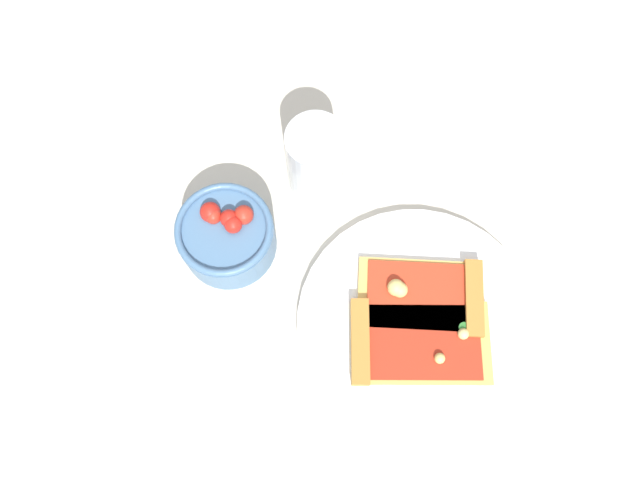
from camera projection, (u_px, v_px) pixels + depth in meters
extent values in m
plane|color=beige|center=(425.00, 301.00, 0.75)|extent=(2.40, 2.40, 0.00)
cylinder|color=white|center=(418.00, 324.00, 0.73)|extent=(0.28, 0.28, 0.01)
cube|color=#E5B256|center=(420.00, 343.00, 0.71)|extent=(0.18, 0.17, 0.01)
cube|color=#B77A33|center=(360.00, 342.00, 0.71)|extent=(0.08, 0.09, 0.02)
cube|color=#B22D19|center=(421.00, 342.00, 0.71)|extent=(0.16, 0.15, 0.00)
sphere|color=#F2D87F|center=(463.00, 334.00, 0.71)|extent=(0.01, 0.01, 0.01)
cylinder|color=#2D722D|center=(464.00, 328.00, 0.71)|extent=(0.01, 0.01, 0.00)
sphere|color=#EAD172|center=(440.00, 358.00, 0.70)|extent=(0.01, 0.01, 0.01)
cube|color=#E5B256|center=(419.00, 297.00, 0.73)|extent=(0.16, 0.16, 0.01)
cube|color=#B77A33|center=(473.00, 299.00, 0.72)|extent=(0.07, 0.08, 0.02)
cube|color=red|center=(420.00, 296.00, 0.72)|extent=(0.14, 0.14, 0.00)
sphere|color=#EAD172|center=(400.00, 290.00, 0.72)|extent=(0.02, 0.02, 0.02)
sphere|color=#EAD172|center=(396.00, 288.00, 0.72)|extent=(0.02, 0.02, 0.02)
cylinder|color=#4C7299|center=(227.00, 237.00, 0.74)|extent=(0.11, 0.11, 0.06)
torus|color=#4C7299|center=(224.00, 229.00, 0.71)|extent=(0.11, 0.11, 0.01)
sphere|color=red|center=(210.00, 212.00, 0.72)|extent=(0.02, 0.02, 0.02)
sphere|color=red|center=(229.00, 218.00, 0.71)|extent=(0.02, 0.02, 0.02)
sphere|color=red|center=(233.00, 224.00, 0.71)|extent=(0.02, 0.02, 0.02)
sphere|color=red|center=(244.00, 215.00, 0.71)|extent=(0.02, 0.02, 0.02)
sphere|color=red|center=(213.00, 216.00, 0.72)|extent=(0.02, 0.02, 0.02)
cylinder|color=silver|center=(316.00, 160.00, 0.74)|extent=(0.07, 0.07, 0.11)
cylinder|color=#592D0F|center=(316.00, 164.00, 0.75)|extent=(0.06, 0.06, 0.08)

